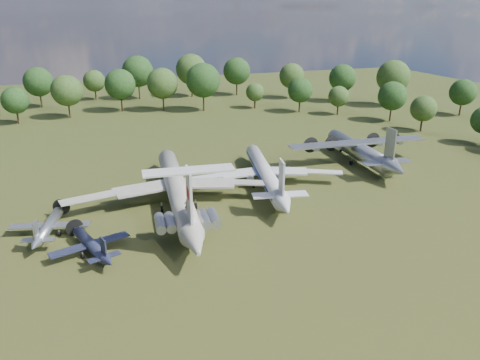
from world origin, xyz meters
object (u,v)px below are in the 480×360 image
object	(u,v)px
small_prop_northwest	(49,228)
small_prop_west	(91,247)
an12_transport	(359,153)
person_on_il62	(187,205)
tu104_jet	(265,176)
il62_airliner	(177,193)

from	to	relation	value
small_prop_northwest	small_prop_west	bearing A→B (deg)	-40.54
an12_transport	person_on_il62	size ratio (longest dim) A/B	17.31
small_prop_northwest	tu104_jet	bearing A→B (deg)	26.81
small_prop_west	small_prop_northwest	size ratio (longest dim) A/B	0.95
tu104_jet	small_prop_northwest	size ratio (longest dim) A/B	2.50
small_prop_west	person_on_il62	distance (m)	13.84
person_on_il62	tu104_jet	bearing A→B (deg)	-123.85
an12_transport	small_prop_west	size ratio (longest dim) A/B	2.29
tu104_jet	small_prop_west	bearing A→B (deg)	-141.51
an12_transport	small_prop_northwest	xyz separation A→B (m)	(-60.89, -14.23, -1.08)
small_prop_west	person_on_il62	world-z (taller)	person_on_il62
an12_transport	small_prop_west	xyz separation A→B (m)	(-55.37, -22.04, -1.14)
tu104_jet	person_on_il62	xyz separation A→B (m)	(-18.56, -17.09, 3.73)
small_prop_west	tu104_jet	bearing A→B (deg)	9.03
il62_airliner	tu104_jet	size ratio (longest dim) A/B	1.23
small_prop_northwest	person_on_il62	world-z (taller)	person_on_il62
small_prop_northwest	person_on_il62	size ratio (longest dim) A/B	7.98
small_prop_northwest	an12_transport	bearing A→B (deg)	27.34
person_on_il62	an12_transport	bearing A→B (deg)	-137.97
il62_airliner	small_prop_west	xyz separation A→B (m)	(-14.30, -12.12, -1.27)
tu104_jet	small_prop_west	world-z (taller)	tu104_jet
il62_airliner	tu104_jet	bearing A→B (deg)	18.60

